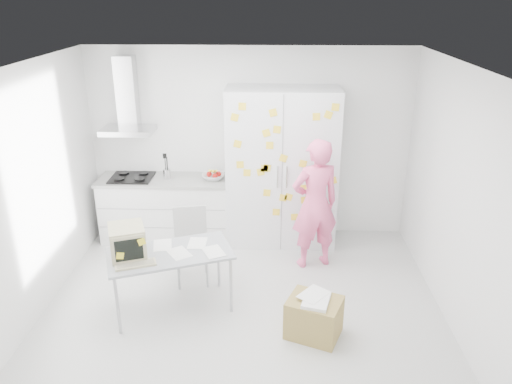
{
  "coord_description": "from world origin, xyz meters",
  "views": [
    {
      "loc": [
        0.3,
        -4.8,
        3.37
      ],
      "look_at": [
        0.13,
        0.71,
        1.13
      ],
      "focal_mm": 35.0,
      "sensor_mm": 36.0,
      "label": 1
    }
  ],
  "objects_px": {
    "chair": "(191,240)",
    "desk": "(143,248)",
    "person": "(315,204)",
    "cardboard_box": "(314,317)"
  },
  "relations": [
    {
      "from": "person",
      "to": "chair",
      "type": "relative_size",
      "value": 1.84
    },
    {
      "from": "person",
      "to": "cardboard_box",
      "type": "height_order",
      "value": "person"
    },
    {
      "from": "person",
      "to": "chair",
      "type": "height_order",
      "value": "person"
    },
    {
      "from": "chair",
      "to": "person",
      "type": "bearing_deg",
      "value": 4.05
    },
    {
      "from": "chair",
      "to": "desk",
      "type": "bearing_deg",
      "value": -129.41
    },
    {
      "from": "person",
      "to": "cardboard_box",
      "type": "distance_m",
      "value": 1.61
    },
    {
      "from": "desk",
      "to": "person",
      "type": "bearing_deg",
      "value": 9.66
    },
    {
      "from": "desk",
      "to": "chair",
      "type": "relative_size",
      "value": 1.59
    },
    {
      "from": "desk",
      "to": "chair",
      "type": "height_order",
      "value": "desk"
    },
    {
      "from": "desk",
      "to": "chair",
      "type": "xyz_separation_m",
      "value": [
        0.39,
        0.71,
        -0.28
      ]
    }
  ]
}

